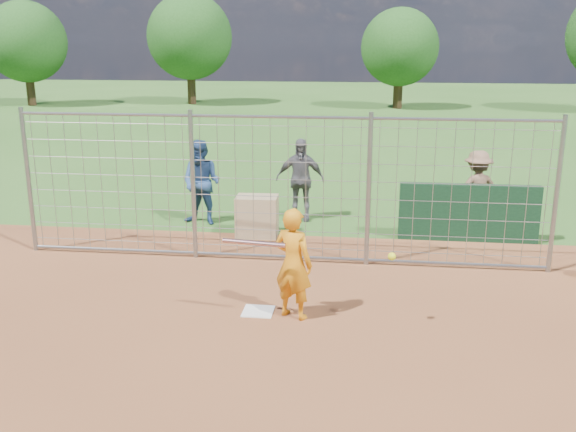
# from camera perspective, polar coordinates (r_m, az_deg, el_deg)

# --- Properties ---
(ground) EXTENTS (100.00, 100.00, 0.00)m
(ground) POSITION_cam_1_polar(r_m,az_deg,el_deg) (9.37, -2.46, -8.04)
(ground) COLOR #2D591E
(ground) RESTS_ON ground
(infield_dirt) EXTENTS (18.00, 18.00, 0.00)m
(infield_dirt) POSITION_cam_1_polar(r_m,az_deg,el_deg) (6.78, -6.89, -18.04)
(infield_dirt) COLOR brown
(infield_dirt) RESTS_ON ground
(home_plate) EXTENTS (0.43, 0.43, 0.02)m
(home_plate) POSITION_cam_1_polar(r_m,az_deg,el_deg) (9.19, -2.67, -8.47)
(home_plate) COLOR silver
(home_plate) RESTS_ON ground
(dugout_wall) EXTENTS (2.60, 0.20, 1.10)m
(dugout_wall) POSITION_cam_1_polar(r_m,az_deg,el_deg) (12.63, 15.74, 0.27)
(dugout_wall) COLOR #11381E
(dugout_wall) RESTS_ON ground
(batter) EXTENTS (0.67, 0.58, 1.56)m
(batter) POSITION_cam_1_polar(r_m,az_deg,el_deg) (8.75, 0.47, -4.26)
(batter) COLOR orange
(batter) RESTS_ON ground
(bystander_a) EXTENTS (0.98, 0.84, 1.76)m
(bystander_a) POSITION_cam_1_polar(r_m,az_deg,el_deg) (13.34, -7.69, 2.97)
(bystander_a) COLOR navy
(bystander_a) RESTS_ON ground
(bystander_b) EXTENTS (1.04, 0.45, 1.75)m
(bystander_b) POSITION_cam_1_polar(r_m,az_deg,el_deg) (13.53, 1.07, 3.26)
(bystander_b) COLOR #545458
(bystander_b) RESTS_ON ground
(bystander_c) EXTENTS (1.15, 0.84, 1.59)m
(bystander_c) POSITION_cam_1_polar(r_m,az_deg,el_deg) (13.50, 16.43, 2.26)
(bystander_c) COLOR brown
(bystander_c) RESTS_ON ground
(equipment_bin) EXTENTS (0.82, 0.58, 0.80)m
(equipment_bin) POSITION_cam_1_polar(r_m,az_deg,el_deg) (12.50, -2.77, -0.03)
(equipment_bin) COLOR tan
(equipment_bin) RESTS_ON ground
(equipment_in_play) EXTENTS (2.28, 0.20, 0.21)m
(equipment_in_play) POSITION_cam_1_polar(r_m,az_deg,el_deg) (8.37, -0.10, -2.69)
(equipment_in_play) COLOR silver
(equipment_in_play) RESTS_ON ground
(backstop_fence) EXTENTS (9.08, 0.08, 2.60)m
(backstop_fence) POSITION_cam_1_polar(r_m,az_deg,el_deg) (10.86, -0.78, 2.29)
(backstop_fence) COLOR gray
(backstop_fence) RESTS_ON ground
(tree_line) EXTENTS (44.66, 6.72, 6.48)m
(tree_line) POSITION_cam_1_polar(r_m,az_deg,el_deg) (36.63, 10.14, 15.21)
(tree_line) COLOR #3F2B19
(tree_line) RESTS_ON ground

